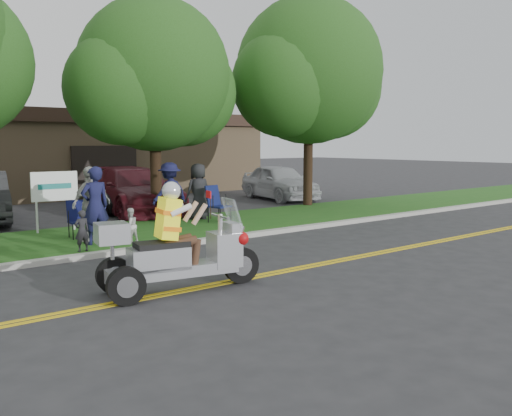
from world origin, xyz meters
TOP-DOWN VIEW (x-y plane):
  - ground at (0.00, 0.00)m, footprint 120.00×120.00m
  - centerline_near at (0.00, -0.58)m, footprint 60.00×0.10m
  - centerline_far at (0.00, -0.42)m, footprint 60.00×0.10m
  - curb at (0.00, 3.05)m, footprint 60.00×0.25m
  - grass_verge at (0.00, 5.20)m, footprint 60.00×4.00m
  - commercial_building at (2.00, 18.98)m, footprint 18.00×8.20m
  - tree_mid at (0.55, 7.23)m, footprint 5.88×4.80m
  - tree_right at (7.06, 7.03)m, footprint 6.86×5.60m
  - business_sign at (-2.90, 6.60)m, footprint 1.25×0.06m
  - trike_scooter at (-3.19, -0.46)m, footprint 2.88×1.18m
  - lawn_chair_a at (-2.77, 5.26)m, footprint 0.55×0.57m
  - lawn_chair_b at (1.58, 5.37)m, footprint 0.74×0.76m
  - spectator_adult_left at (-2.77, 4.07)m, footprint 0.69×0.46m
  - spectator_adult_right at (-2.69, 4.49)m, footprint 1.17×0.74m
  - spectator_chair_a at (0.39, 6.11)m, footprint 1.27×0.85m
  - spectator_chair_b at (1.44, 6.17)m, footprint 0.87×0.57m
  - child_left at (-3.36, 3.40)m, footprint 0.35×0.24m
  - child_right at (-2.05, 3.72)m, footprint 0.47×0.41m
  - parked_car_mid at (0.87, 10.43)m, footprint 2.77×4.76m
  - parked_car_right at (0.80, 9.48)m, footprint 2.93×5.91m
  - parked_car_far_right at (8.00, 9.88)m, footprint 2.72×4.92m

SIDE VIEW (x-z plane):
  - ground at x=0.00m, z-range 0.00..0.00m
  - centerline_near at x=0.00m, z-range 0.00..0.01m
  - centerline_far at x=0.00m, z-range 0.00..0.01m
  - grass_verge at x=0.00m, z-range 0.01..0.11m
  - curb at x=0.00m, z-range 0.00..0.12m
  - child_right at x=-2.05m, z-range 0.10..0.96m
  - child_left at x=-3.36m, z-range 0.10..1.04m
  - parked_car_mid at x=0.87m, z-range 0.00..1.25m
  - lawn_chair_a at x=-2.77m, z-range 0.16..1.12m
  - trike_scooter at x=-3.19m, z-range -0.28..1.60m
  - lawn_chair_b at x=1.58m, z-range 0.18..1.30m
  - parked_car_far_right at x=8.00m, z-range 0.00..1.58m
  - parked_car_right at x=0.80m, z-range 0.00..1.65m
  - spectator_chair_b at x=1.44m, z-range 0.10..1.89m
  - spectator_chair_a at x=0.39m, z-range 0.10..1.94m
  - spectator_adult_right at x=-2.69m, z-range 0.10..1.96m
  - spectator_adult_left at x=-2.77m, z-range 0.10..1.97m
  - business_sign at x=-2.90m, z-range 0.38..2.13m
  - commercial_building at x=2.00m, z-range 0.01..4.01m
  - tree_mid at x=0.55m, z-range 0.91..7.96m
  - tree_right at x=7.06m, z-range 0.99..9.06m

